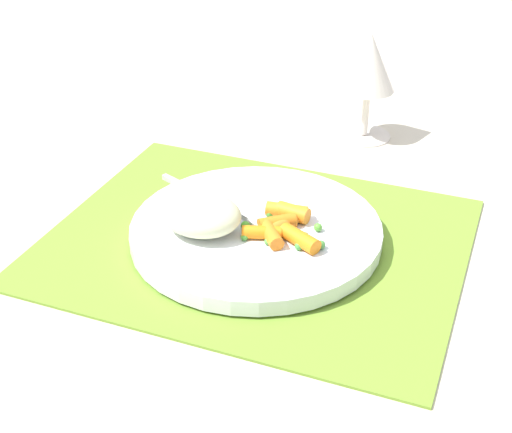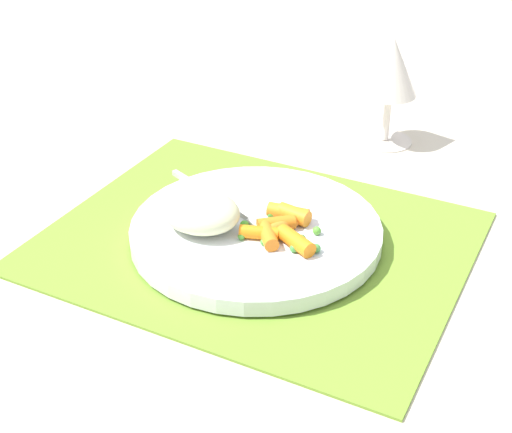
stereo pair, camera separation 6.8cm
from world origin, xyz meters
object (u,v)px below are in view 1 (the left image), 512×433
(plate, at_px, (256,231))
(wine_glass, at_px, (369,67))
(fork, at_px, (232,210))
(rice_mound, at_px, (201,214))
(carrot_portion, at_px, (283,225))

(plate, distance_m, wine_glass, 0.32)
(fork, xyz_separation_m, wine_glass, (0.07, 0.29, 0.08))
(rice_mound, bearing_deg, carrot_portion, 20.36)
(carrot_portion, distance_m, fork, 0.07)
(plate, height_order, carrot_portion, carrot_portion)
(plate, bearing_deg, rice_mound, -147.37)
(rice_mound, distance_m, fork, 0.05)
(carrot_portion, xyz_separation_m, fork, (-0.06, 0.02, -0.00))
(plate, xyz_separation_m, carrot_portion, (0.03, -0.00, 0.02))
(carrot_portion, xyz_separation_m, wine_glass, (0.01, 0.31, 0.07))
(rice_mound, xyz_separation_m, fork, (0.02, 0.05, -0.02))
(plate, relative_size, fork, 1.51)
(carrot_portion, relative_size, fork, 0.48)
(plate, distance_m, fork, 0.04)
(rice_mound, distance_m, wine_glass, 0.36)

